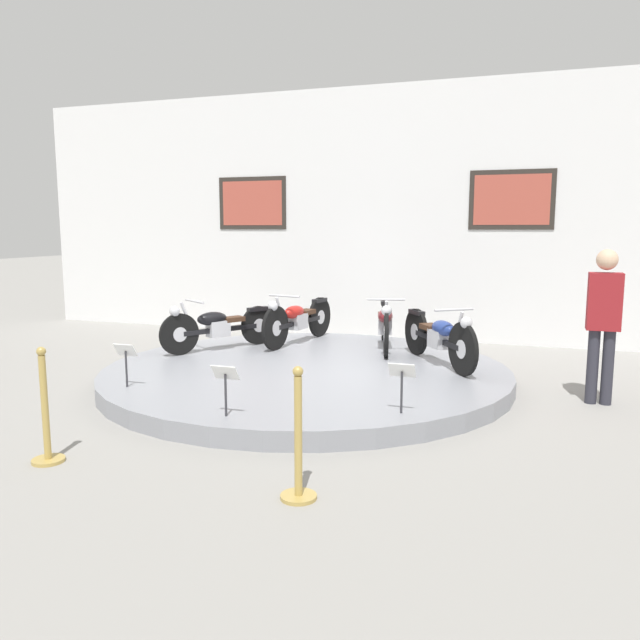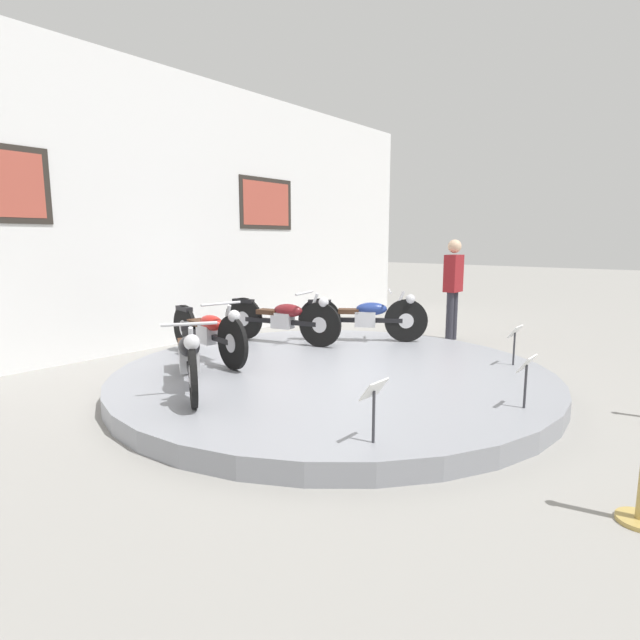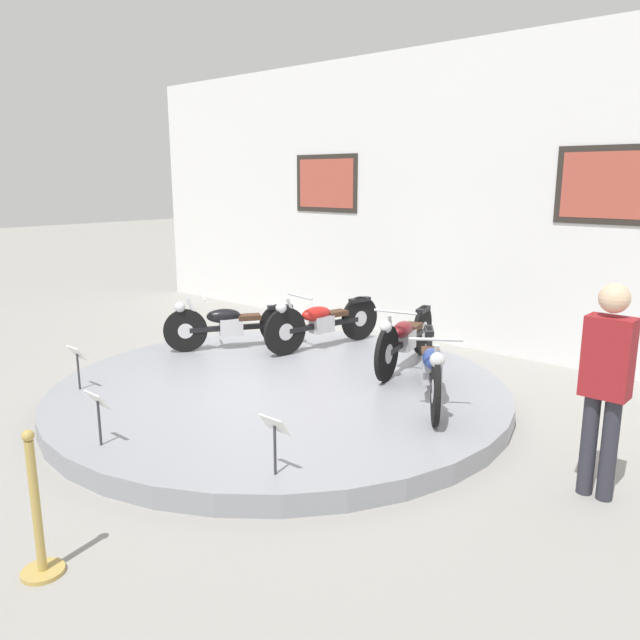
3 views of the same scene
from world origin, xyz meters
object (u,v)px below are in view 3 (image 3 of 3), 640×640
(motorcycle_maroon, at_px, (405,337))
(stanchion_post_right_of_entry, at_px, (38,527))
(motorcycle_blue, at_px, (432,366))
(info_placard_front_centre, at_px, (98,407))
(motorcycle_black, at_px, (231,323))
(info_placard_front_left, at_px, (77,358))
(motorcycle_red, at_px, (322,321))
(info_placard_front_right, at_px, (275,432))
(visitor_standing, at_px, (606,378))

(motorcycle_maroon, xyz_separation_m, stanchion_post_right_of_entry, (0.46, -4.96, -0.26))
(motorcycle_blue, xyz_separation_m, info_placard_front_centre, (-1.65, -2.97, -0.03))
(motorcycle_black, bearing_deg, info_placard_front_left, -88.90)
(motorcycle_maroon, relative_size, info_placard_front_centre, 3.85)
(motorcycle_black, distance_m, info_placard_front_centre, 3.39)
(motorcycle_red, xyz_separation_m, stanchion_post_right_of_entry, (1.87, -4.96, -0.26))
(motorcycle_black, height_order, stanchion_post_right_of_entry, stanchion_post_right_of_entry)
(motorcycle_maroon, bearing_deg, stanchion_post_right_of_entry, -84.69)
(stanchion_post_right_of_entry, bearing_deg, motorcycle_blue, 83.33)
(motorcycle_blue, distance_m, info_placard_front_left, 3.99)
(info_placard_front_left, bearing_deg, stanchion_post_right_of_entry, -32.28)
(motorcycle_black, distance_m, info_placard_front_right, 3.99)
(motorcycle_blue, bearing_deg, visitor_standing, -16.19)
(info_placard_front_left, relative_size, info_placard_front_right, 1.00)
(motorcycle_maroon, height_order, stanchion_post_right_of_entry, stanchion_post_right_of_entry)
(motorcycle_red, xyz_separation_m, visitor_standing, (4.27, -1.44, 0.42))
(motorcycle_red, xyz_separation_m, info_placard_front_left, (-0.90, -3.21, -0.03))
(motorcycle_red, bearing_deg, visitor_standing, -18.63)
(visitor_standing, bearing_deg, info_placard_front_right, -138.09)
(motorcycle_red, bearing_deg, stanchion_post_right_of_entry, -69.28)
(motorcycle_maroon, distance_m, info_placard_front_left, 3.95)
(motorcycle_red, xyz_separation_m, motorcycle_blue, (2.35, -0.88, 0.00))
(motorcycle_blue, xyz_separation_m, visitor_standing, (1.92, -0.56, 0.42))
(info_placard_front_right, bearing_deg, motorcycle_black, 144.47)
(motorcycle_maroon, distance_m, info_placard_front_centre, 3.92)
(motorcycle_black, height_order, info_placard_front_centre, motorcycle_black)
(motorcycle_blue, height_order, info_placard_front_left, motorcycle_blue)
(motorcycle_red, relative_size, info_placard_front_right, 3.88)
(stanchion_post_right_of_entry, bearing_deg, motorcycle_red, 110.72)
(motorcycle_red, height_order, info_placard_front_right, motorcycle_red)
(motorcycle_black, xyz_separation_m, motorcycle_maroon, (2.35, 0.89, 0.03))
(info_placard_front_right, xyz_separation_m, visitor_standing, (1.97, 1.77, 0.45))
(motorcycle_red, relative_size, motorcycle_maroon, 1.01)
(visitor_standing, bearing_deg, motorcycle_red, 161.37)
(stanchion_post_right_of_entry, bearing_deg, motorcycle_black, 124.67)
(motorcycle_maroon, bearing_deg, motorcycle_red, -179.96)
(motorcycle_black, relative_size, motorcycle_red, 0.84)
(motorcycle_red, relative_size, info_placard_front_left, 3.88)
(motorcycle_red, distance_m, visitor_standing, 4.53)
(info_placard_front_right, bearing_deg, stanchion_post_right_of_entry, -103.91)
(motorcycle_maroon, height_order, info_placard_front_right, motorcycle_maroon)
(motorcycle_maroon, height_order, info_placard_front_left, motorcycle_maroon)
(info_placard_front_centre, relative_size, stanchion_post_right_of_entry, 0.50)
(motorcycle_blue, distance_m, info_placard_front_centre, 3.39)
(info_placard_front_left, distance_m, visitor_standing, 5.48)
(motorcycle_black, xyz_separation_m, info_placard_front_right, (3.25, -2.32, -0.00))
(visitor_standing, bearing_deg, motorcycle_maroon, 153.24)
(info_placard_front_centre, bearing_deg, stanchion_post_right_of_entry, -43.38)
(motorcycle_black, xyz_separation_m, stanchion_post_right_of_entry, (2.81, -4.07, -0.23))
(motorcycle_black, relative_size, info_placard_front_centre, 3.27)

